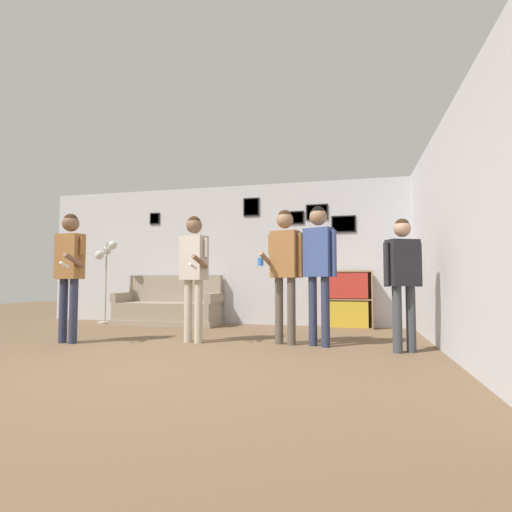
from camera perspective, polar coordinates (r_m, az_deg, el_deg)
name	(u,v)px	position (r m, az deg, el deg)	size (l,w,h in m)	color
ground_plane	(133,370)	(4.08, -17.13, -15.36)	(20.00, 20.00, 0.00)	brown
wall_back	(246,254)	(7.77, -1.44, 0.32)	(8.50, 0.08, 2.70)	silver
wall_right	(437,241)	(5.57, 24.50, 2.01)	(0.06, 6.43, 2.70)	silver
couch	(169,308)	(7.89, -12.35, -7.33)	(2.00, 0.80, 0.94)	gray
bookshelf	(348,300)	(7.28, 13.03, -6.08)	(0.83, 0.30, 1.01)	#A87F51
floor_lamp	(106,261)	(8.42, -20.60, -0.71)	(0.38, 0.42, 1.62)	#ADA89E
person_player_foreground_left	(69,262)	(6.00, -25.10, -0.81)	(0.50, 0.51, 1.76)	#2D334C
person_player_foreground_center	(194,264)	(5.55, -8.90, -1.10)	(0.48, 0.55, 1.73)	#B7AD99
person_watcher_holding_cup	(285,260)	(5.34, 4.14, -0.57)	(0.56, 0.41, 1.79)	brown
person_spectator_near_bookshelf	(319,258)	(5.24, 8.93, -0.32)	(0.47, 0.32, 1.82)	#2D334C
person_spectator_far_right	(403,271)	(5.05, 20.27, -1.96)	(0.46, 0.34, 1.59)	#3D4247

